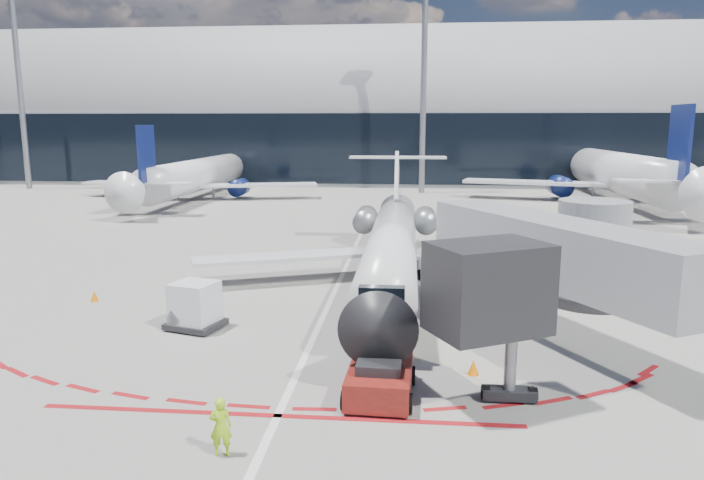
# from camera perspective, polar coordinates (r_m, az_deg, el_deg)

# --- Properties ---
(ground) EXTENTS (260.00, 260.00, 0.00)m
(ground) POSITION_cam_1_polar(r_m,az_deg,el_deg) (29.36, -2.08, -5.75)
(ground) COLOR gray
(ground) RESTS_ON ground
(apron_centerline) EXTENTS (0.25, 40.00, 0.01)m
(apron_centerline) POSITION_cam_1_polar(r_m,az_deg,el_deg) (31.26, -1.60, -4.71)
(apron_centerline) COLOR silver
(apron_centerline) RESTS_ON ground
(apron_stop_bar) EXTENTS (14.00, 0.25, 0.01)m
(apron_stop_bar) POSITION_cam_1_polar(r_m,az_deg,el_deg) (18.75, -6.77, -15.58)
(apron_stop_bar) COLOR maroon
(apron_stop_bar) RESTS_ON ground
(terminal_building) EXTENTS (150.00, 24.15, 24.00)m
(terminal_building) POSITION_cam_1_polar(r_m,az_deg,el_deg) (92.98, 3.14, 10.72)
(terminal_building) COLOR gray
(terminal_building) RESTS_ON ground
(jet_bridge) EXTENTS (10.03, 15.20, 4.90)m
(jet_bridge) POSITION_cam_1_polar(r_m,az_deg,el_deg) (26.19, 18.74, -1.53)
(jet_bridge) COLOR #919399
(jet_bridge) RESTS_ON ground
(light_mast_west) EXTENTS (0.70, 0.70, 25.00)m
(light_mast_west) POSITION_cam_1_polar(r_m,az_deg,el_deg) (90.30, -27.95, 12.07)
(light_mast_west) COLOR gray
(light_mast_west) RESTS_ON ground
(light_mast_centre) EXTENTS (0.70, 0.70, 25.00)m
(light_mast_centre) POSITION_cam_1_polar(r_m,az_deg,el_deg) (76.06, 6.52, 13.71)
(light_mast_centre) COLOR gray
(light_mast_centre) RESTS_ON ground
(regional_jet) EXTENTS (21.02, 25.92, 6.49)m
(regional_jet) POSITION_cam_1_polar(r_m,az_deg,el_deg) (32.15, 3.65, -0.35)
(regional_jet) COLOR silver
(regional_jet) RESTS_ON ground
(pushback_tug) EXTENTS (2.17, 4.87, 1.26)m
(pushback_tug) POSITION_cam_1_polar(r_m,az_deg,el_deg) (19.59, 2.55, -12.56)
(pushback_tug) COLOR #57140C
(pushback_tug) RESTS_ON ground
(ramp_worker) EXTENTS (0.62, 0.46, 1.55)m
(ramp_worker) POSITION_cam_1_polar(r_m,az_deg,el_deg) (16.68, -11.85, -16.27)
(ramp_worker) COLOR #A6E918
(ramp_worker) RESTS_ON ground
(uld_container) EXTENTS (2.47, 2.26, 1.93)m
(uld_container) POSITION_cam_1_polar(r_m,az_deg,el_deg) (26.33, -14.09, -5.83)
(uld_container) COLOR black
(uld_container) RESTS_ON ground
(safety_cone_left) EXTENTS (0.37, 0.37, 0.51)m
(safety_cone_left) POSITION_cam_1_polar(r_m,az_deg,el_deg) (31.92, -22.38, -4.74)
(safety_cone_left) COLOR orange
(safety_cone_left) RESTS_ON ground
(safety_cone_right) EXTENTS (0.38, 0.38, 0.53)m
(safety_cone_right) POSITION_cam_1_polar(r_m,az_deg,el_deg) (21.64, 10.97, -11.28)
(safety_cone_right) COLOR orange
(safety_cone_right) RESTS_ON ground
(bg_airliner_0) EXTENTS (31.31, 33.16, 10.13)m
(bg_airliner_0) POSITION_cam_1_polar(r_m,az_deg,el_deg) (72.06, -13.94, 7.73)
(bg_airliner_0) COLOR silver
(bg_airliner_0) RESTS_ON ground
(bg_airliner_1) EXTENTS (37.73, 39.95, 12.21)m
(bg_airliner_1) POSITION_cam_1_polar(r_m,az_deg,el_deg) (73.80, 22.91, 8.09)
(bg_airliner_1) COLOR silver
(bg_airliner_1) RESTS_ON ground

